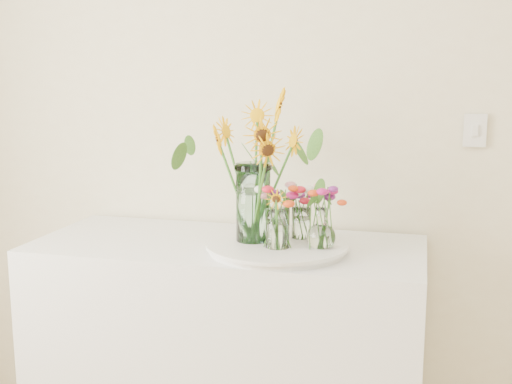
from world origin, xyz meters
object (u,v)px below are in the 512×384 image
counter (228,359)px  small_vase_b (321,228)px  small_vase_c (301,223)px  mason_jar (253,203)px  small_vase_a (278,229)px  tray (277,248)px

counter → small_vase_b: bearing=-13.5°
small_vase_b → small_vase_c: size_ratio=1.22×
mason_jar → small_vase_b: bearing=-7.2°
mason_jar → small_vase_b: 0.25m
small_vase_a → small_vase_c: (0.05, 0.15, -0.01)m
counter → small_vase_b: small_vase_b is taller
counter → small_vase_a: small_vase_a is taller
small_vase_c → small_vase_a: bearing=-109.6°
counter → tray: bearing=-18.6°
mason_jar → small_vase_a: bearing=-33.9°
mason_jar → small_vase_c: size_ratio=2.39×
mason_jar → small_vase_a: size_ratio=2.02×
mason_jar → small_vase_a: (0.10, -0.07, -0.07)m
small_vase_b → mason_jar: bearing=172.8°
tray → small_vase_b: small_vase_b is taller
counter → mason_jar: size_ratio=5.07×
mason_jar → small_vase_a: mason_jar is taller
tray → small_vase_a: size_ratio=3.40×
small_vase_b → small_vase_c: (-0.09, 0.11, -0.01)m
counter → tray: tray is taller
counter → mason_jar: 0.63m
tray → mason_jar: bearing=171.4°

